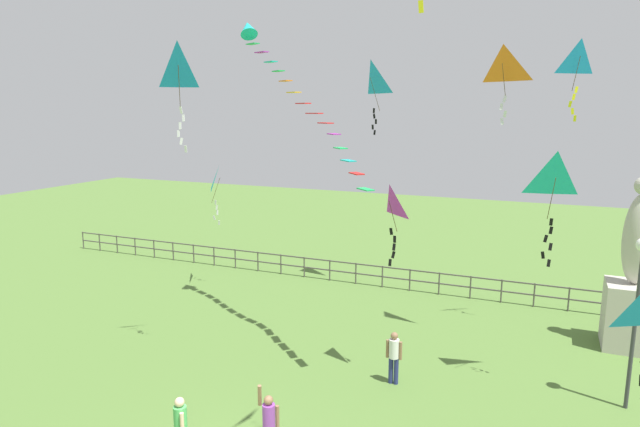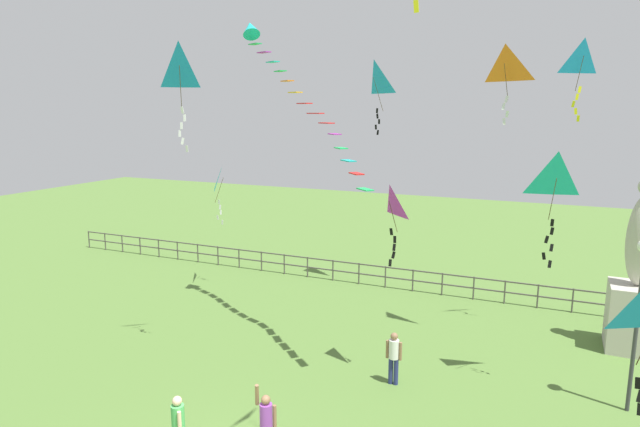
% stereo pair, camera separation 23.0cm
% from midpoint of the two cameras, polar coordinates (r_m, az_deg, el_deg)
% --- Properties ---
extents(statue_monument, '(1.52, 1.52, 5.52)m').
position_cam_midpoint_polar(statue_monument, '(19.84, 29.70, -7.17)').
color(statue_monument, '#B2AD9E').
rests_on(statue_monument, ground_plane).
extents(lamppost, '(0.36, 0.36, 4.48)m').
position_cam_midpoint_polar(lamppost, '(15.45, 30.16, -6.64)').
color(lamppost, '#38383D').
rests_on(lamppost, ground_plane).
extents(person_0, '(0.36, 0.34, 1.53)m').
position_cam_midpoint_polar(person_0, '(12.80, -14.97, -20.73)').
color(person_0, '#3F4C47').
rests_on(person_0, ground_plane).
extents(person_2, '(0.46, 0.28, 1.51)m').
position_cam_midpoint_polar(person_2, '(15.59, 7.34, -14.46)').
color(person_2, navy).
rests_on(person_2, ground_plane).
extents(person_3, '(0.46, 0.30, 1.76)m').
position_cam_midpoint_polar(person_3, '(12.58, -5.95, -20.96)').
color(person_3, navy).
rests_on(person_3, ground_plane).
extents(kite_0, '(1.20, 0.81, 2.32)m').
position_cam_midpoint_polar(kite_0, '(17.32, 18.24, 14.57)').
color(kite_0, orange).
extents(kite_1, '(1.00, 1.22, 2.56)m').
position_cam_midpoint_polar(kite_1, '(23.15, -10.77, 3.55)').
color(kite_1, '#19B2B2').
extents(kite_3, '(1.27, 1.13, 2.94)m').
position_cam_midpoint_polar(kite_3, '(22.40, 5.02, 13.87)').
color(kite_3, '#198CD1').
extents(kite_4, '(1.09, 1.08, 2.97)m').
position_cam_midpoint_polar(kite_4, '(14.66, 23.09, 3.08)').
color(kite_4, '#19B2B2').
extents(kite_6, '(0.81, 0.81, 2.27)m').
position_cam_midpoint_polar(kite_6, '(14.72, 6.86, 0.92)').
color(kite_6, '#B22DB2').
extents(kite_7, '(0.95, 0.78, 2.49)m').
position_cam_midpoint_polar(kite_7, '(18.90, 25.34, 14.45)').
color(kite_7, '#198CD1').
extents(kite_8, '(0.93, 0.87, 3.04)m').
position_cam_midpoint_polar(kite_8, '(16.02, -15.08, 14.37)').
color(kite_8, '#198CD1').
extents(streamer_kite, '(6.48, 4.84, 5.21)m').
position_cam_midpoint_polar(streamer_kite, '(19.35, -6.78, 17.36)').
color(streamer_kite, '#19B2B2').
extents(waterfront_railing, '(36.02, 0.06, 0.95)m').
position_cam_midpoint_polar(waterfront_railing, '(23.38, 7.66, -6.43)').
color(waterfront_railing, '#4C4742').
rests_on(waterfront_railing, ground_plane).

